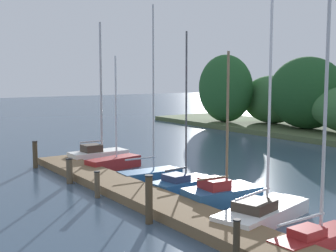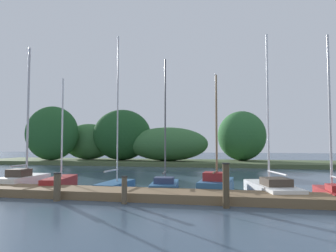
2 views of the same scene
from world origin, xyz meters
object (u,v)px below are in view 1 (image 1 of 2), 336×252
Objects in this scene: mooring_piling_1 at (70,171)px; mooring_piling_4 at (236,242)px; sailboat_1 at (115,162)px; mooring_piling_2 at (97,184)px; sailboat_3 at (184,182)px; sailboat_4 at (224,192)px; sailboat_5 at (264,210)px; mooring_piling_3 at (149,199)px; sailboat_6 at (318,233)px; mooring_piling_0 at (35,154)px; sailboat_0 at (100,153)px; sailboat_2 at (152,171)px.

mooring_piling_1 is 0.94× the size of mooring_piling_4.
mooring_piling_4 is at bearing -114.90° from sailboat_1.
mooring_piling_1 is at bearing 179.23° from mooring_piling_2.
sailboat_4 is (2.50, 0.03, 0.08)m from sailboat_3.
sailboat_1 is at bearing 76.17° from sailboat_5.
sailboat_6 is at bearing 33.11° from mooring_piling_3.
mooring_piling_0 is 7.08m from mooring_piling_2.
sailboat_6 is at bearing 10.84° from mooring_piling_0.
sailboat_1 is 12.85m from mooring_piling_4.
mooring_piling_4 is (7.05, -3.52, 0.29)m from sailboat_3.
mooring_piling_0 is (-0.27, -3.52, 0.23)m from sailboat_0.
mooring_piling_3 is (6.68, -0.05, 0.24)m from mooring_piling_1.
sailboat_0 is 7.63m from mooring_piling_2.
mooring_piling_1 is at bearing 165.68° from sailboat_2.
sailboat_0 is 12.56m from sailboat_5.
sailboat_1 reaches higher than mooring_piling_0.
sailboat_2 is 1.07× the size of sailboat_5.
mooring_piling_2 is at bearing -117.78° from sailboat_0.
mooring_piling_0 reaches higher than mooring_piling_1.
sailboat_2 is 6.64m from mooring_piling_3.
sailboat_0 reaches higher than sailboat_3.
mooring_piling_2 is (1.71, -3.63, 0.22)m from sailboat_2.
sailboat_1 is (2.23, -0.21, -0.11)m from sailboat_0.
sailboat_5 is 3.82m from mooring_piling_3.
mooring_piling_0 is 1.17× the size of mooring_piling_4.
sailboat_1 is 3.56× the size of mooring_piling_3.
sailboat_2 is 2.53m from sailboat_3.
sailboat_5 reaches higher than mooring_piling_0.
sailboat_4 is (7.90, 0.39, 0.04)m from sailboat_1.
sailboat_4 is 3.53× the size of mooring_piling_3.
sailboat_5 is 9.19m from mooring_piling_1.
sailboat_2 is 7.48× the size of mooring_piling_2.
mooring_piling_3 is at bearing -0.40° from mooring_piling_1.
mooring_piling_4 is at bearing 0.17° from mooring_piling_1.
mooring_piling_1 is (-1.15, -3.59, 0.25)m from sailboat_2.
sailboat_3 reaches higher than sailboat_4.
mooring_piling_0 is at bearing 128.05° from sailboat_2.
sailboat_4 is at bearing -89.97° from sailboat_0.
sailboat_6 is 6.24× the size of mooring_piling_1.
sailboat_5 is at bearing -100.70° from sailboat_3.
mooring_piling_3 is (10.91, 0.07, 0.10)m from mooring_piling_0.
mooring_piling_0 is (-5.37, -3.71, 0.39)m from sailboat_2.
sailboat_2 is 5.67× the size of mooring_piling_0.
sailboat_0 reaches higher than mooring_piling_3.
mooring_piling_4 is (9.58, -3.56, 0.29)m from sailboat_2.
sailboat_6 is (2.46, -0.42, 0.04)m from sailboat_5.
sailboat_5 is at bearing -100.46° from sailboat_1.
mooring_piling_2 is at bearing -179.49° from mooring_piling_4.
sailboat_6 reaches higher than sailboat_1.
sailboat_5 is at bearing 78.84° from sailboat_6.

